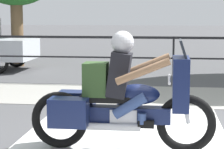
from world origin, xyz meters
TOP-DOWN VIEW (x-y plane):
  - ground_plane at (0.00, 0.00)m, footprint 120.00×120.00m
  - sidewalk_band at (0.00, 3.40)m, footprint 44.00×2.40m
  - crosswalk_band at (-0.74, -0.20)m, footprint 2.90×6.00m
  - fence_railing at (0.00, 5.01)m, footprint 36.00×0.05m
  - motorcycle at (-0.73, -0.39)m, footprint 2.38×0.76m

SIDE VIEW (x-z plane):
  - ground_plane at x=0.00m, z-range 0.00..0.00m
  - crosswalk_band at x=-0.74m, z-range 0.00..0.01m
  - sidewalk_band at x=0.00m, z-range 0.00..0.01m
  - motorcycle at x=-0.73m, z-range -0.09..1.45m
  - fence_railing at x=0.00m, z-range 0.34..1.53m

